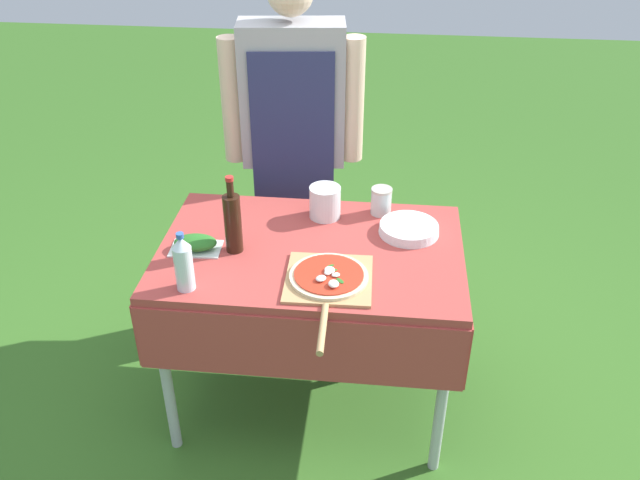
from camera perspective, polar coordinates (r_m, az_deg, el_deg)
ground_plane at (r=3.16m, az=-0.67°, el=-13.04°), size 12.00×12.00×0.00m
prep_table at (r=2.70m, az=-0.76°, el=-2.40°), size 1.20×0.80×0.81m
person_cook at (r=3.16m, az=-2.26°, el=9.32°), size 0.64×0.26×1.72m
pizza_on_peel at (r=2.45m, az=0.72°, el=-3.35°), size 0.32×0.57×0.05m
oil_bottle at (r=2.59m, az=-7.36°, el=1.53°), size 0.07×0.07×0.32m
water_bottle at (r=2.42m, az=-11.43°, el=-1.92°), size 0.07×0.07×0.23m
herb_container at (r=2.67m, az=-10.44°, el=-0.28°), size 0.20×0.14×0.06m
mixing_tub at (r=2.82m, az=0.42°, el=3.21°), size 0.13×0.13×0.14m
plate_stack at (r=2.75m, az=7.49°, el=0.93°), size 0.24×0.24×0.04m
sauce_jar at (r=2.87m, az=5.17°, el=3.17°), size 0.09×0.09×0.12m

